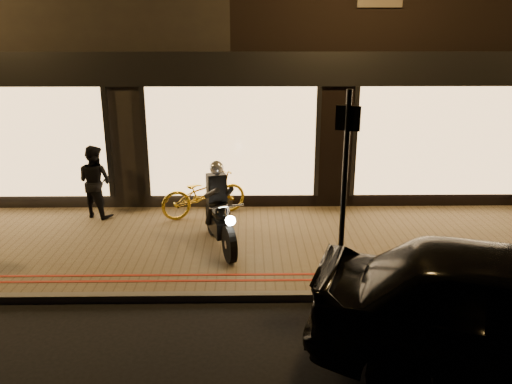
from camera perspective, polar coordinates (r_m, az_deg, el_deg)
The scene contains 9 objects.
ground at distance 7.67m, azimuth -3.58°, elevation -12.44°, with size 90.00×90.00×0.00m, color black.
sidewalk at distance 9.43m, azimuth -3.04°, elevation -6.04°, with size 50.00×4.00×0.12m, color brown.
kerb_stone at distance 7.68m, azimuth -3.58°, elevation -11.86°, with size 50.00×0.14×0.12m, color #59544C.
red_kerb_lines at distance 8.09m, azimuth -3.42°, elevation -9.74°, with size 50.00×0.26×0.01m.
building_row at distance 15.64m, azimuth -2.32°, elevation 19.05°, with size 48.00×10.11×8.50m.
motorcycle at distance 9.01m, azimuth -4.20°, elevation -2.59°, with size 0.78×1.89×1.59m.
sign_post at distance 7.31m, azimuth 10.08°, elevation 1.13°, with size 0.33×0.17×3.00m.
bicycle_gold at distance 10.64m, azimuth -5.98°, elevation -0.18°, with size 0.65×1.87×0.98m, color gold.
person_dark at distance 10.99m, azimuth -17.92°, elevation 1.16°, with size 0.75×0.58×1.54m, color black.
Camera 1 is at (0.37, -6.64, 3.82)m, focal length 35.00 mm.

